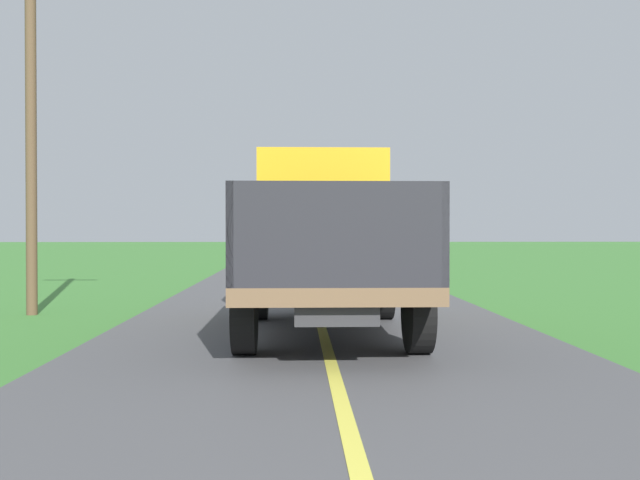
% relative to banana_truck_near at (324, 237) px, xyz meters
% --- Properties ---
extents(banana_truck_near, '(2.38, 5.82, 2.80)m').
position_rel_banana_truck_near_xyz_m(banana_truck_near, '(0.00, 0.00, 0.00)').
color(banana_truck_near, '#2D2D30').
rests_on(banana_truck_near, road_surface).
extents(utility_pole_roadside, '(1.66, 0.20, 6.74)m').
position_rel_banana_truck_near_xyz_m(utility_pole_roadside, '(-5.36, 2.45, 2.14)').
color(utility_pole_roadside, brown).
rests_on(utility_pole_roadside, ground).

